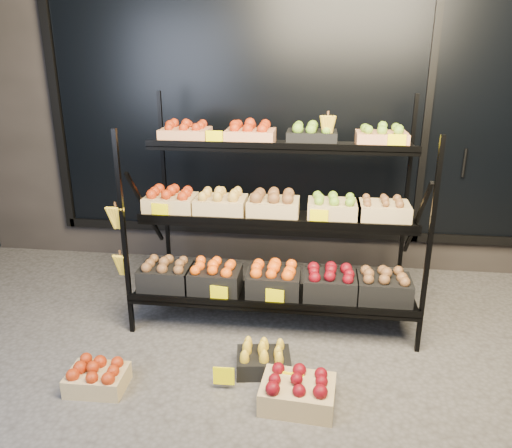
# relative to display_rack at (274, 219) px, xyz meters

# --- Properties ---
(ground) EXTENTS (24.00, 24.00, 0.00)m
(ground) POSITION_rel_display_rack_xyz_m (0.02, -0.60, -0.79)
(ground) COLOR #514F4C
(ground) RESTS_ON ground
(building) EXTENTS (6.00, 2.08, 3.50)m
(building) POSITION_rel_display_rack_xyz_m (0.02, 1.99, 0.96)
(building) COLOR #2D2826
(building) RESTS_ON ground
(display_rack) EXTENTS (2.18, 1.02, 1.66)m
(display_rack) POSITION_rel_display_rack_xyz_m (0.00, 0.00, 0.00)
(display_rack) COLOR black
(display_rack) RESTS_ON ground
(tag_floor_a) EXTENTS (0.13, 0.01, 0.12)m
(tag_floor_a) POSITION_rel_display_rack_xyz_m (-0.21, -1.00, -0.73)
(tag_floor_a) COLOR #FFEE00
(tag_floor_a) RESTS_ON ground
(tag_floor_b) EXTENTS (0.13, 0.01, 0.12)m
(tag_floor_b) POSITION_rel_display_rack_xyz_m (0.21, -1.00, -0.73)
(tag_floor_b) COLOR #FFEE00
(tag_floor_b) RESTS_ON ground
(floor_crate_left) EXTENTS (0.36, 0.27, 0.18)m
(floor_crate_left) POSITION_rel_display_rack_xyz_m (-0.98, -1.08, -0.70)
(floor_crate_left) COLOR tan
(floor_crate_left) RESTS_ON ground
(floor_crate_midleft) EXTENTS (0.38, 0.30, 0.18)m
(floor_crate_midleft) POSITION_rel_display_rack_xyz_m (0.01, -0.77, -0.70)
(floor_crate_midleft) COLOR black
(floor_crate_midleft) RESTS_ON ground
(floor_crate_midright) EXTENTS (0.45, 0.35, 0.21)m
(floor_crate_midright) POSITION_rel_display_rack_xyz_m (0.25, -1.08, -0.69)
(floor_crate_midright) COLOR tan
(floor_crate_midright) RESTS_ON ground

